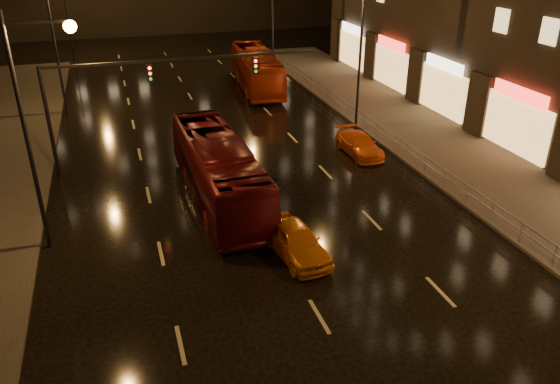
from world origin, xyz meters
name	(u,v)px	position (x,y,z in m)	size (l,w,h in m)	color
ground	(226,157)	(0.00, 20.00, 0.00)	(140.00, 140.00, 0.00)	black
sidewalk_right	(464,160)	(13.50, 15.00, 0.07)	(7.00, 70.00, 0.15)	#38332D
traffic_signal	(132,87)	(-5.06, 20.00, 4.74)	(15.31, 0.32, 6.20)	black
railing_right	(392,137)	(10.20, 18.00, 0.90)	(0.05, 56.00, 1.00)	#99999E
bus_red	(218,169)	(-1.50, 14.48, 1.65)	(2.77, 11.82, 3.29)	#560C11
bus_curb	(257,69)	(6.00, 34.82, 1.66)	(2.79, 11.95, 3.33)	#9D290F
taxi_near	(296,241)	(0.50, 8.11, 0.73)	(1.73, 4.30, 1.46)	orange
taxi_far	(359,144)	(8.00, 18.01, 0.63)	(1.76, 4.32, 1.25)	orange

